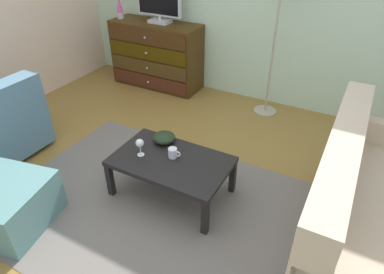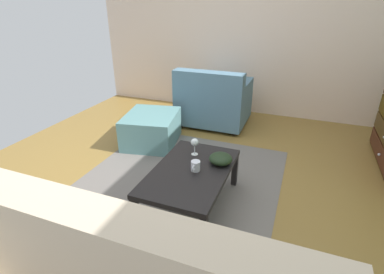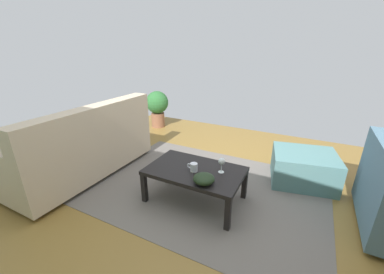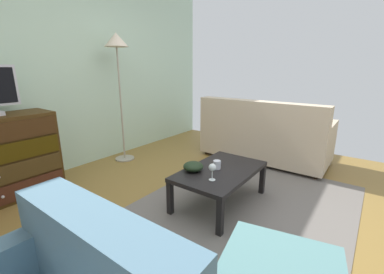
# 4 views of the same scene
# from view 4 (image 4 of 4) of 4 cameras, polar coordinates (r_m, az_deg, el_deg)

# --- Properties ---
(ground_plane) EXTENTS (5.26, 4.93, 0.05)m
(ground_plane) POSITION_cam_4_polar(r_m,az_deg,el_deg) (2.54, 4.45, -17.22)
(ground_plane) COLOR olive
(wall_accent_rear) EXTENTS (5.26, 0.12, 2.68)m
(wall_accent_rear) POSITION_cam_4_polar(r_m,az_deg,el_deg) (3.81, -25.61, 13.85)
(wall_accent_rear) COLOR #B8D7BA
(wall_accent_rear) RESTS_ON ground_plane
(area_rug) EXTENTS (2.60, 1.90, 0.01)m
(area_rug) POSITION_cam_4_polar(r_m,az_deg,el_deg) (2.60, 10.80, -15.95)
(area_rug) COLOR slate
(area_rug) RESTS_ON ground_plane
(coffee_table) EXTENTS (0.97, 0.60, 0.37)m
(coffee_table) POSITION_cam_4_polar(r_m,az_deg,el_deg) (2.57, 6.39, -8.14)
(coffee_table) COLOR black
(coffee_table) RESTS_ON ground_plane
(wine_glass) EXTENTS (0.07, 0.07, 0.16)m
(wine_glass) POSITION_cam_4_polar(r_m,az_deg,el_deg) (2.27, 4.61, -6.96)
(wine_glass) COLOR silver
(wine_glass) RESTS_ON coffee_table
(mug) EXTENTS (0.11, 0.08, 0.08)m
(mug) POSITION_cam_4_polar(r_m,az_deg,el_deg) (2.55, 5.66, -6.20)
(mug) COLOR silver
(mug) RESTS_ON coffee_table
(bowl_decorative) EXTENTS (0.20, 0.20, 0.09)m
(bowl_decorative) POSITION_cam_4_polar(r_m,az_deg,el_deg) (2.49, 0.29, -6.65)
(bowl_decorative) COLOR black
(bowl_decorative) RESTS_ON coffee_table
(couch_large) EXTENTS (0.85, 1.79, 0.91)m
(couch_large) POSITION_cam_4_polar(r_m,az_deg,el_deg) (3.90, 15.78, -0.01)
(couch_large) COLOR #332319
(couch_large) RESTS_ON ground_plane
(standing_lamp) EXTENTS (0.32, 0.32, 1.80)m
(standing_lamp) POSITION_cam_4_polar(r_m,az_deg,el_deg) (3.78, -16.55, 17.78)
(standing_lamp) COLOR #A59E8C
(standing_lamp) RESTS_ON ground_plane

